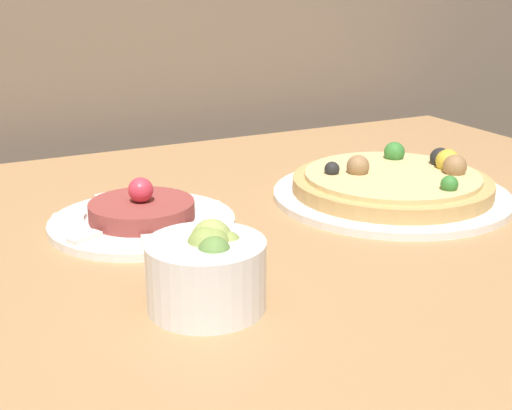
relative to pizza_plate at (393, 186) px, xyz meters
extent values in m
cube|color=#AD7F51|center=(-0.26, -0.02, -0.04)|extent=(1.36, 0.90, 0.03)
cylinder|color=#AD7F51|center=(0.36, 0.37, -0.40)|extent=(0.06, 0.06, 0.70)
cylinder|color=white|center=(0.00, 0.00, -0.01)|extent=(0.32, 0.32, 0.01)
cylinder|color=tan|center=(0.00, 0.00, 0.00)|extent=(0.27, 0.27, 0.02)
cylinder|color=#E0C684|center=(0.00, 0.00, 0.02)|extent=(0.24, 0.24, 0.01)
sphere|color=gold|center=(0.08, -0.01, 0.03)|extent=(0.03, 0.03, 0.03)
sphere|color=#387F33|center=(0.05, 0.06, 0.03)|extent=(0.03, 0.03, 0.03)
sphere|color=#387F33|center=(0.02, -0.09, 0.03)|extent=(0.02, 0.02, 0.02)
sphere|color=black|center=(-0.08, 0.04, 0.02)|extent=(0.02, 0.02, 0.02)
sphere|color=#997047|center=(0.07, -0.04, 0.03)|extent=(0.03, 0.03, 0.03)
sphere|color=#997047|center=(-0.04, 0.02, 0.03)|extent=(0.03, 0.03, 0.03)
sphere|color=black|center=(0.09, 0.01, 0.03)|extent=(0.03, 0.03, 0.03)
cylinder|color=white|center=(-0.34, 0.05, -0.01)|extent=(0.23, 0.23, 0.01)
cylinder|color=#933D38|center=(-0.34, 0.05, 0.00)|extent=(0.13, 0.13, 0.02)
sphere|color=#E0384C|center=(-0.34, 0.05, 0.03)|extent=(0.03, 0.03, 0.03)
cube|color=white|center=(-0.25, 0.05, 0.00)|extent=(0.04, 0.02, 0.01)
cube|color=white|center=(-0.29, 0.12, 0.00)|extent=(0.04, 0.04, 0.01)
cube|color=white|center=(-0.36, 0.13, 0.00)|extent=(0.02, 0.04, 0.01)
cube|color=white|center=(-0.42, 0.09, 0.00)|extent=(0.04, 0.03, 0.01)
cube|color=white|center=(-0.42, 0.01, 0.00)|extent=(0.04, 0.03, 0.01)
cube|color=white|center=(-0.36, -0.04, 0.00)|extent=(0.02, 0.04, 0.01)
cube|color=white|center=(-0.29, -0.02, 0.00)|extent=(0.04, 0.04, 0.01)
cylinder|color=white|center=(-0.36, -0.19, 0.02)|extent=(0.11, 0.11, 0.07)
sphere|color=#8EA34C|center=(-0.33, -0.19, 0.04)|extent=(0.02, 0.02, 0.02)
sphere|color=#8EA34C|center=(-0.36, -0.19, 0.04)|extent=(0.04, 0.04, 0.04)
sphere|color=#8EA34C|center=(-0.36, -0.19, 0.04)|extent=(0.03, 0.03, 0.03)
sphere|color=#8EA34C|center=(-0.35, -0.19, 0.04)|extent=(0.03, 0.03, 0.03)
sphere|color=#A3B25B|center=(-0.35, -0.18, 0.04)|extent=(0.04, 0.04, 0.04)
sphere|color=#668E42|center=(-0.36, -0.21, 0.04)|extent=(0.03, 0.03, 0.03)
camera|label=1|loc=(-0.59, -0.75, 0.29)|focal=50.00mm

